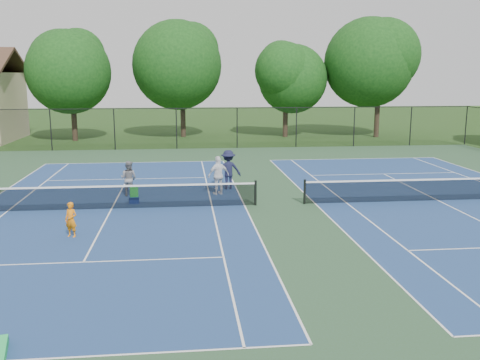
{
  "coord_description": "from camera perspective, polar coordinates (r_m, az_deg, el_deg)",
  "views": [
    {
      "loc": [
        -4.02,
        -21.67,
        5.39
      ],
      "look_at": [
        -1.81,
        -1.0,
        1.3
      ],
      "focal_mm": 40.0,
      "sensor_mm": 36.0,
      "label": 1
    }
  ],
  "objects": [
    {
      "name": "ground",
      "position": [
        22.69,
        4.29,
        -2.64
      ],
      "size": [
        140.0,
        140.0,
        0.0
      ],
      "primitive_type": "plane",
      "color": "#234716",
      "rests_on": "ground"
    },
    {
      "name": "court_pad",
      "position": [
        22.69,
        4.29,
        -2.63
      ],
      "size": [
        36.0,
        36.0,
        0.01
      ],
      "primitive_type": "cube",
      "color": "#2C4E2B",
      "rests_on": "ground"
    },
    {
      "name": "tennis_court_left",
      "position": [
        22.51,
        -13.55,
        -2.79
      ],
      "size": [
        12.0,
        23.83,
        1.07
      ],
      "color": "navy",
      "rests_on": "ground"
    },
    {
      "name": "tennis_court_right",
      "position": [
        24.88,
        20.37,
        -1.86
      ],
      "size": [
        12.0,
        23.83,
        1.07
      ],
      "color": "navy",
      "rests_on": "ground"
    },
    {
      "name": "perimeter_fence",
      "position": [
        22.36,
        4.35,
        1.35
      ],
      "size": [
        36.08,
        36.08,
        3.02
      ],
      "color": "black",
      "rests_on": "ground"
    },
    {
      "name": "tree_back_a",
      "position": [
        46.55,
        -17.58,
        11.42
      ],
      "size": [
        6.8,
        6.8,
        9.15
      ],
      "color": "#2D2116",
      "rests_on": "ground"
    },
    {
      "name": "tree_back_b",
      "position": [
        47.69,
        -6.22,
        12.51
      ],
      "size": [
        7.6,
        7.6,
        10.03
      ],
      "color": "#2D2116",
      "rests_on": "ground"
    },
    {
      "name": "tree_back_c",
      "position": [
        47.53,
        4.94,
        11.2
      ],
      "size": [
        6.0,
        6.0,
        8.4
      ],
      "color": "#2D2116",
      "rests_on": "ground"
    },
    {
      "name": "tree_back_d",
      "position": [
        48.76,
        14.69,
        12.46
      ],
      "size": [
        7.8,
        7.8,
        10.37
      ],
      "color": "#2D2116",
      "rests_on": "ground"
    },
    {
      "name": "child_player",
      "position": [
        18.92,
        -17.58,
        -4.06
      ],
      "size": [
        0.52,
        0.44,
        1.2
      ],
      "primitive_type": "imported",
      "rotation": [
        0.0,
        0.0,
        -0.42
      ],
      "color": "orange",
      "rests_on": "ground"
    },
    {
      "name": "instructor",
      "position": [
        24.62,
        -11.78,
        0.16
      ],
      "size": [
        0.95,
        0.86,
        1.61
      ],
      "primitive_type": "imported",
      "rotation": [
        0.0,
        0.0,
        2.76
      ],
      "color": "gray",
      "rests_on": "ground"
    },
    {
      "name": "bystander_a",
      "position": [
        24.41,
        -2.3,
        0.5
      ],
      "size": [
        1.13,
        0.81,
        1.78
      ],
      "primitive_type": "imported",
      "rotation": [
        0.0,
        0.0,
        3.54
      ],
      "color": "white",
      "rests_on": "ground"
    },
    {
      "name": "bystander_b",
      "position": [
        25.56,
        -1.26,
        1.11
      ],
      "size": [
        1.27,
        0.8,
        1.89
      ],
      "primitive_type": "imported",
      "rotation": [
        0.0,
        0.0,
        3.22
      ],
      "color": "#171934",
      "rests_on": "ground"
    },
    {
      "name": "ball_crate",
      "position": [
        23.27,
        -11.21,
        -2.1
      ],
      "size": [
        0.42,
        0.33,
        0.3
      ],
      "primitive_type": "cube",
      "rotation": [
        0.0,
        0.0,
        0.04
      ],
      "color": "#163697",
      "rests_on": "ground"
    },
    {
      "name": "ball_hopper",
      "position": [
        23.19,
        -11.25,
        -1.23
      ],
      "size": [
        0.38,
        0.32,
        0.42
      ],
      "primitive_type": "cube",
      "rotation": [
        0.0,
        0.0,
        0.14
      ],
      "color": "green",
      "rests_on": "ball_crate"
    }
  ]
}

